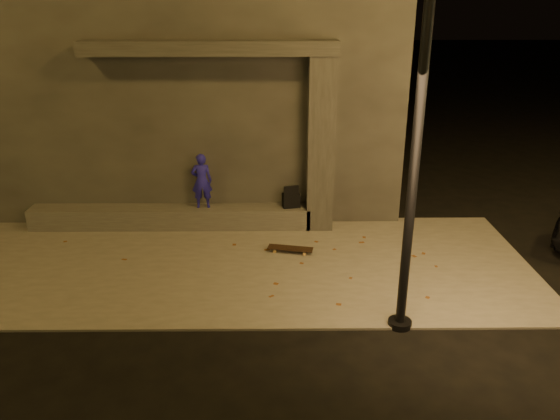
{
  "coord_description": "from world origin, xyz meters",
  "views": [
    {
      "loc": [
        0.76,
        -7.19,
        4.69
      ],
      "look_at": [
        0.84,
        2.0,
        1.1
      ],
      "focal_mm": 35.0,
      "sensor_mm": 36.0,
      "label": 1
    }
  ],
  "objects_px": {
    "skateboarder": "(202,181)",
    "skateboard": "(290,249)",
    "backpack": "(291,199)",
    "column": "(321,146)",
    "street_lamp_0": "(426,37)"
  },
  "relations": [
    {
      "from": "skateboarder",
      "to": "skateboard",
      "type": "relative_size",
      "value": 1.3
    },
    {
      "from": "street_lamp_0",
      "to": "column",
      "type": "bearing_deg",
      "value": 103.96
    },
    {
      "from": "backpack",
      "to": "skateboard",
      "type": "distance_m",
      "value": 1.42
    },
    {
      "from": "column",
      "to": "backpack",
      "type": "distance_m",
      "value": 1.32
    },
    {
      "from": "backpack",
      "to": "column",
      "type": "bearing_deg",
      "value": -10.93
    },
    {
      "from": "skateboarder",
      "to": "street_lamp_0",
      "type": "xyz_separation_m",
      "value": [
        3.44,
        -3.84,
        3.15
      ]
    },
    {
      "from": "column",
      "to": "street_lamp_0",
      "type": "height_order",
      "value": "street_lamp_0"
    },
    {
      "from": "street_lamp_0",
      "to": "skateboarder",
      "type": "bearing_deg",
      "value": 131.91
    },
    {
      "from": "skateboarder",
      "to": "skateboard",
      "type": "bearing_deg",
      "value": 139.11
    },
    {
      "from": "backpack",
      "to": "skateboard",
      "type": "relative_size",
      "value": 0.56
    },
    {
      "from": "skateboarder",
      "to": "street_lamp_0",
      "type": "distance_m",
      "value": 6.04
    },
    {
      "from": "backpack",
      "to": "skateboarder",
      "type": "bearing_deg",
      "value": 169.07
    },
    {
      "from": "column",
      "to": "backpack",
      "type": "bearing_deg",
      "value": 180.0
    },
    {
      "from": "column",
      "to": "street_lamp_0",
      "type": "relative_size",
      "value": 0.48
    },
    {
      "from": "skateboard",
      "to": "column",
      "type": "bearing_deg",
      "value": 75.29
    }
  ]
}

